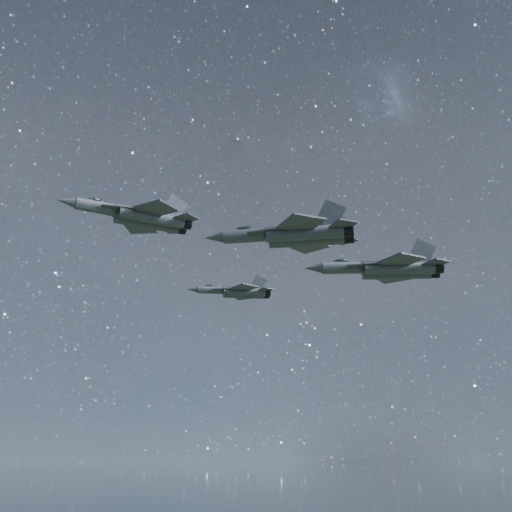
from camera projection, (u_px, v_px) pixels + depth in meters
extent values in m
cylinder|color=#30343C|center=(106.00, 208.00, 75.35)|extent=(7.66, 3.10, 1.58)
cone|color=#30343C|center=(66.00, 201.00, 73.27)|extent=(2.67, 1.89, 1.42)
ellipsoid|color=#1A232F|center=(97.00, 201.00, 75.08)|extent=(2.58, 1.54, 0.78)
cube|color=#30343C|center=(146.00, 216.00, 77.59)|extent=(8.44, 3.21, 1.32)
cylinder|color=#30343C|center=(152.00, 217.00, 76.76)|extent=(8.65, 3.31, 1.58)
cylinder|color=#30343C|center=(147.00, 223.00, 78.47)|extent=(8.65, 3.31, 1.58)
cylinder|color=black|center=(186.00, 224.00, 78.76)|extent=(1.59, 1.70, 1.46)
cylinder|color=black|center=(180.00, 229.00, 80.47)|extent=(1.59, 1.70, 1.46)
cube|color=#30343C|center=(123.00, 208.00, 74.94)|extent=(5.29, 1.20, 0.12)
cube|color=#30343C|center=(117.00, 216.00, 77.25)|extent=(5.29, 3.08, 0.12)
cube|color=#30343C|center=(156.00, 209.00, 74.69)|extent=(5.79, 5.81, 0.20)
cube|color=#30343C|center=(140.00, 227.00, 80.50)|extent=(5.11, 5.41, 0.20)
cube|color=#30343C|center=(187.00, 218.00, 77.54)|extent=(3.43, 3.44, 0.15)
cube|color=#30343C|center=(174.00, 230.00, 81.47)|extent=(3.00, 3.13, 0.15)
cube|color=#30343C|center=(175.00, 207.00, 78.44)|extent=(3.52, 0.64, 3.61)
cube|color=#30343C|center=(168.00, 214.00, 80.57)|extent=(3.42, 1.16, 3.61)
cylinder|color=#30343C|center=(217.00, 290.00, 103.11)|extent=(6.44, 2.33, 1.33)
cone|color=#30343C|center=(193.00, 289.00, 102.73)|extent=(2.21, 1.51, 1.19)
ellipsoid|color=#1A232F|center=(211.00, 286.00, 103.22)|extent=(2.15, 1.21, 0.66)
cube|color=#30343C|center=(242.00, 291.00, 103.50)|extent=(7.10, 2.40, 1.11)
cylinder|color=#30343C|center=(244.00, 292.00, 102.61)|extent=(7.28, 2.47, 1.33)
cylinder|color=#30343C|center=(244.00, 294.00, 104.21)|extent=(7.28, 2.47, 1.33)
cylinder|color=black|center=(267.00, 292.00, 102.97)|extent=(1.29, 1.39, 1.23)
cylinder|color=black|center=(266.00, 295.00, 104.58)|extent=(1.29, 1.39, 1.23)
cube|color=#30343C|center=(226.00, 289.00, 102.13)|extent=(4.48, 2.42, 0.10)
cube|color=#30343C|center=(225.00, 293.00, 104.30)|extent=(4.46, 1.07, 0.10)
cube|color=#30343C|center=(244.00, 288.00, 100.72)|extent=(4.40, 4.63, 0.17)
cube|color=#30343C|center=(242.00, 297.00, 106.18)|extent=(4.85, 4.89, 0.17)
cube|color=#30343C|center=(266.00, 290.00, 101.96)|extent=(2.59, 2.69, 0.13)
cube|color=#30343C|center=(263.00, 296.00, 105.64)|extent=(2.87, 2.89, 0.13)
cube|color=#30343C|center=(259.00, 283.00, 103.17)|extent=(2.91, 0.85, 3.03)
cube|color=#30343C|center=(258.00, 286.00, 105.17)|extent=(2.97, 0.50, 3.03)
cylinder|color=#30343C|center=(256.00, 235.00, 69.94)|extent=(7.67, 4.66, 1.62)
cone|color=#30343C|center=(214.00, 238.00, 70.71)|extent=(2.87, 2.36, 1.46)
ellipsoid|color=#1A232F|center=(246.00, 230.00, 70.39)|extent=(2.70, 2.02, 0.80)
cube|color=#30343C|center=(302.00, 233.00, 69.08)|extent=(8.40, 4.94, 1.35)
cylinder|color=#30343C|center=(305.00, 233.00, 67.90)|extent=(8.62, 5.09, 1.62)
cylinder|color=#30343C|center=(307.00, 239.00, 69.83)|extent=(8.62, 5.09, 1.62)
cylinder|color=black|center=(348.00, 231.00, 67.15)|extent=(1.85, 1.92, 1.50)
cylinder|color=black|center=(348.00, 237.00, 69.09)|extent=(1.85, 1.92, 1.50)
cube|color=#30343C|center=(270.00, 231.00, 68.30)|extent=(5.07, 4.06, 0.12)
cube|color=#30343C|center=(274.00, 239.00, 70.92)|extent=(5.52, 2.37, 0.12)
cube|color=#30343C|center=(301.00, 223.00, 65.67)|extent=(4.50, 4.95, 0.21)
cube|color=#30343C|center=(307.00, 245.00, 72.26)|extent=(5.91, 5.76, 0.21)
cube|color=#30343C|center=(343.00, 225.00, 66.03)|extent=(2.63, 2.82, 0.16)
cube|color=#30343C|center=(345.00, 240.00, 70.48)|extent=(3.50, 3.46, 0.16)
cube|color=#30343C|center=(331.00, 215.00, 67.83)|extent=(3.24, 1.91, 3.70)
cube|color=#30343C|center=(332.00, 223.00, 70.25)|extent=(3.46, 1.38, 3.70)
cylinder|color=#30343C|center=(352.00, 268.00, 82.67)|extent=(8.35, 4.16, 1.73)
cone|color=#30343C|center=(313.00, 268.00, 82.92)|extent=(3.01, 2.30, 1.55)
ellipsoid|color=#1A232F|center=(342.00, 262.00, 83.01)|extent=(2.87, 1.92, 0.85)
cube|color=#30343C|center=(394.00, 267.00, 82.39)|extent=(9.18, 4.37, 1.44)
cylinder|color=#30343C|center=(399.00, 268.00, 81.15)|extent=(9.41, 4.50, 1.73)
cylinder|color=#30343C|center=(396.00, 273.00, 83.25)|extent=(9.41, 4.50, 1.73)
cylinder|color=black|center=(437.00, 268.00, 80.91)|extent=(1.86, 1.96, 1.60)
cylinder|color=black|center=(433.00, 273.00, 83.01)|extent=(1.86, 1.96, 1.60)
cube|color=#30343C|center=(368.00, 265.00, 81.12)|extent=(5.65, 3.85, 0.13)
cube|color=#30343C|center=(365.00, 271.00, 83.95)|extent=(5.88, 1.90, 0.13)
cube|color=#30343C|center=(401.00, 260.00, 78.72)|extent=(5.26, 5.66, 0.22)
cube|color=#30343C|center=(392.00, 277.00, 85.85)|extent=(6.37, 6.30, 0.22)
cube|color=#30343C|center=(436.00, 263.00, 79.64)|extent=(3.08, 3.25, 0.17)
cube|color=#30343C|center=(428.00, 274.00, 84.47)|extent=(3.77, 3.76, 0.17)
cube|color=#30343C|center=(422.00, 252.00, 81.43)|extent=(3.63, 1.64, 3.95)
cube|color=#30343C|center=(418.00, 259.00, 84.05)|extent=(3.81, 1.05, 3.95)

